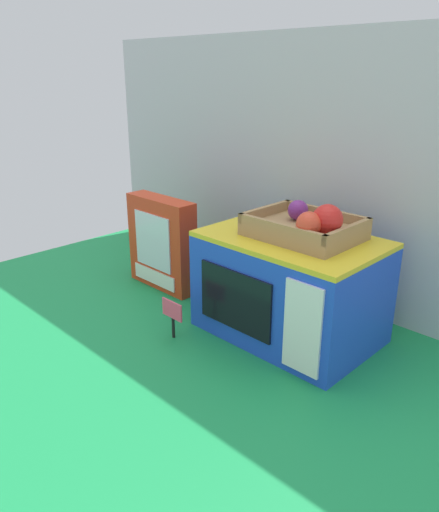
{
  "coord_description": "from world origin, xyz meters",
  "views": [
    {
      "loc": [
        0.83,
        -0.86,
        0.63
      ],
      "look_at": [
        -0.06,
        0.04,
        0.15
      ],
      "focal_mm": 34.92,
      "sensor_mm": 36.0,
      "label": 1
    }
  ],
  "objects_px": {
    "toy_microwave": "(290,287)",
    "price_sign": "(172,314)",
    "food_groups_crate": "(307,227)",
    "cookie_set_box": "(162,243)"
  },
  "relations": [
    {
      "from": "toy_microwave",
      "to": "cookie_set_box",
      "type": "xyz_separation_m",
      "value": [
        -0.45,
        -0.03,
        0.01
      ]
    },
    {
      "from": "toy_microwave",
      "to": "food_groups_crate",
      "type": "xyz_separation_m",
      "value": [
        0.03,
        0.01,
        0.16
      ]
    },
    {
      "from": "toy_microwave",
      "to": "cookie_set_box",
      "type": "relative_size",
      "value": 1.51
    },
    {
      "from": "toy_microwave",
      "to": "food_groups_crate",
      "type": "relative_size",
      "value": 1.69
    },
    {
      "from": "cookie_set_box",
      "to": "price_sign",
      "type": "xyz_separation_m",
      "value": [
        0.27,
        -0.19,
        -0.07
      ]
    },
    {
      "from": "food_groups_crate",
      "to": "cookie_set_box",
      "type": "xyz_separation_m",
      "value": [
        -0.49,
        -0.05,
        -0.15
      ]
    },
    {
      "from": "toy_microwave",
      "to": "price_sign",
      "type": "xyz_separation_m",
      "value": [
        -0.19,
        -0.22,
        -0.06
      ]
    },
    {
      "from": "toy_microwave",
      "to": "price_sign",
      "type": "height_order",
      "value": "toy_microwave"
    },
    {
      "from": "toy_microwave",
      "to": "price_sign",
      "type": "relative_size",
      "value": 4.19
    },
    {
      "from": "toy_microwave",
      "to": "cookie_set_box",
      "type": "height_order",
      "value": "cookie_set_box"
    }
  ]
}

